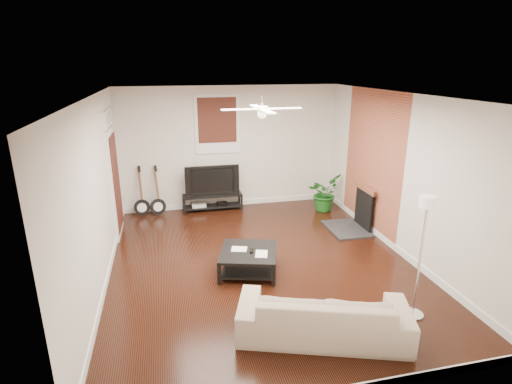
# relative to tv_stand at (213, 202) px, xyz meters

# --- Properties ---
(room) EXTENTS (5.01, 6.01, 2.81)m
(room) POSITION_rel_tv_stand_xyz_m (0.49, -2.78, 1.21)
(room) COLOR black
(room) RESTS_ON ground
(brick_accent) EXTENTS (0.02, 2.20, 2.80)m
(brick_accent) POSITION_rel_tv_stand_xyz_m (2.98, -1.78, 1.21)
(brick_accent) COLOR #A95836
(brick_accent) RESTS_ON floor
(fireplace) EXTENTS (0.80, 1.10, 0.92)m
(fireplace) POSITION_rel_tv_stand_xyz_m (2.69, -1.78, 0.27)
(fireplace) COLOR black
(fireplace) RESTS_ON floor
(window_back) EXTENTS (1.00, 0.06, 1.30)m
(window_back) POSITION_rel_tv_stand_xyz_m (0.19, 0.19, 1.76)
(window_back) COLOR #3E1B10
(window_back) RESTS_ON wall_back
(door_left) EXTENTS (0.08, 1.00, 2.50)m
(door_left) POSITION_rel_tv_stand_xyz_m (-1.97, -0.88, 1.06)
(door_left) COLOR white
(door_left) RESTS_ON wall_left
(tv_stand) EXTENTS (1.36, 0.36, 0.38)m
(tv_stand) POSITION_rel_tv_stand_xyz_m (0.00, 0.00, 0.00)
(tv_stand) COLOR black
(tv_stand) RESTS_ON floor
(tv) EXTENTS (1.22, 0.16, 0.70)m
(tv) POSITION_rel_tv_stand_xyz_m (-0.00, 0.02, 0.54)
(tv) COLOR black
(tv) RESTS_ON tv_stand
(coffee_table) EXTENTS (1.11, 1.11, 0.37)m
(coffee_table) POSITION_rel_tv_stand_xyz_m (0.21, -3.03, -0.00)
(coffee_table) COLOR black
(coffee_table) RESTS_ON floor
(sofa) EXTENTS (2.25, 1.45, 0.61)m
(sofa) POSITION_rel_tv_stand_xyz_m (0.79, -4.80, 0.12)
(sofa) COLOR #C0A990
(sofa) RESTS_ON floor
(floor_lamp) EXTENTS (0.36, 0.36, 1.71)m
(floor_lamp) POSITION_rel_tv_stand_xyz_m (2.14, -4.70, 0.67)
(floor_lamp) COLOR white
(floor_lamp) RESTS_ON floor
(potted_plant) EXTENTS (0.99, 1.00, 0.84)m
(potted_plant) POSITION_rel_tv_stand_xyz_m (2.51, -0.57, 0.23)
(potted_plant) COLOR #1A5C1C
(potted_plant) RESTS_ON floor
(guitar_left) EXTENTS (0.38, 0.29, 1.13)m
(guitar_left) POSITION_rel_tv_stand_xyz_m (-1.58, -0.03, 0.37)
(guitar_left) COLOR black
(guitar_left) RESTS_ON floor
(guitar_right) EXTENTS (0.40, 0.33, 1.13)m
(guitar_right) POSITION_rel_tv_stand_xyz_m (-1.23, -0.06, 0.37)
(guitar_right) COLOR black
(guitar_right) RESTS_ON floor
(ceiling_fan) EXTENTS (1.24, 1.24, 0.32)m
(ceiling_fan) POSITION_rel_tv_stand_xyz_m (0.49, -2.78, 2.41)
(ceiling_fan) COLOR white
(ceiling_fan) RESTS_ON ceiling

